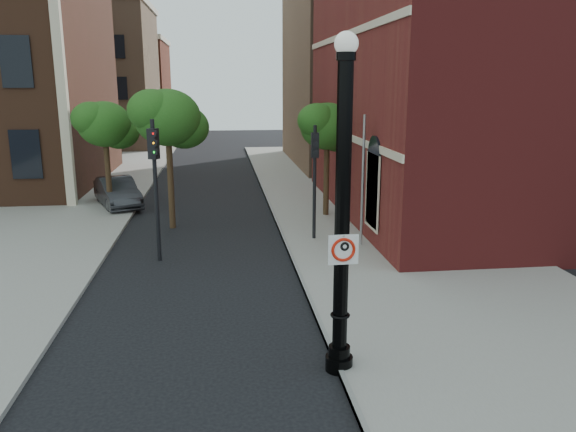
{
  "coord_description": "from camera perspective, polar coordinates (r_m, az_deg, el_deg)",
  "views": [
    {
      "loc": [
        -0.19,
        -9.29,
        5.6
      ],
      "look_at": [
        1.19,
        2.0,
        2.9
      ],
      "focal_mm": 35.0,
      "sensor_mm": 36.0,
      "label": 1
    }
  ],
  "objects": [
    {
      "name": "ground",
      "position": [
        10.85,
        -5.21,
        -17.79
      ],
      "size": [
        120.0,
        120.0,
        0.0
      ],
      "primitive_type": "plane",
      "color": "black",
      "rests_on": "ground"
    },
    {
      "name": "sidewalk_right",
      "position": [
        21.01,
        10.45,
        -2.18
      ],
      "size": [
        8.0,
        60.0,
        0.12
      ],
      "primitive_type": "cube",
      "color": "gray",
      "rests_on": "ground"
    },
    {
      "name": "sidewalk_left",
      "position": [
        29.21,
        -24.37,
        1.21
      ],
      "size": [
        10.0,
        50.0,
        0.12
      ],
      "primitive_type": "cube",
      "color": "gray",
      "rests_on": "ground"
    },
    {
      "name": "curb_edge",
      "position": [
        20.2,
        -0.32,
        -2.55
      ],
      "size": [
        0.1,
        60.0,
        0.14
      ],
      "primitive_type": "cube",
      "color": "gray",
      "rests_on": "ground"
    },
    {
      "name": "bg_building_tan_a",
      "position": [
        54.59,
        -19.98,
        12.99
      ],
      "size": [
        12.0,
        12.0,
        12.0
      ],
      "primitive_type": "cube",
      "color": "#89644A",
      "rests_on": "ground"
    },
    {
      "name": "bg_building_red",
      "position": [
        68.33,
        -17.31,
        12.26
      ],
      "size": [
        12.0,
        12.0,
        10.0
      ],
      "primitive_type": "cube",
      "color": "maroon",
      "rests_on": "ground"
    },
    {
      "name": "bg_building_tan_b",
      "position": [
        42.52,
        15.97,
        14.74
      ],
      "size": [
        22.0,
        14.0,
        14.0
      ],
      "primitive_type": "cube",
      "color": "#89644A",
      "rests_on": "ground"
    },
    {
      "name": "lamppost",
      "position": [
        10.61,
        5.52,
        -0.91
      ],
      "size": [
        0.55,
        0.55,
        6.49
      ],
      "color": "black",
      "rests_on": "ground"
    },
    {
      "name": "no_parking_sign",
      "position": [
        10.57,
        5.65,
        -3.39
      ],
      "size": [
        0.58,
        0.07,
        0.58
      ],
      "rotation": [
        0.0,
        0.0,
        0.03
      ],
      "color": "white",
      "rests_on": "ground"
    },
    {
      "name": "parked_car",
      "position": [
        27.09,
        -16.93,
        2.31
      ],
      "size": [
        2.87,
        4.42,
        1.37
      ],
      "primitive_type": "imported",
      "rotation": [
        0.0,
        0.0,
        0.37
      ],
      "color": "#2B2B30",
      "rests_on": "ground"
    },
    {
      "name": "traffic_signal_left",
      "position": [
        18.03,
        -13.38,
        4.86
      ],
      "size": [
        0.37,
        0.4,
        4.53
      ],
      "rotation": [
        0.0,
        0.0,
        -0.43
      ],
      "color": "black",
      "rests_on": "ground"
    },
    {
      "name": "traffic_signal_right",
      "position": [
        19.86,
        2.74,
        5.28
      ],
      "size": [
        0.27,
        0.35,
        4.18
      ],
      "rotation": [
        0.0,
        0.0,
        -0.05
      ],
      "color": "black",
      "rests_on": "ground"
    },
    {
      "name": "utility_pole",
      "position": [
        19.28,
        7.59,
        3.35
      ],
      "size": [
        0.09,
        0.09,
        4.59
      ],
      "primitive_type": "cylinder",
      "color": "#999999",
      "rests_on": "ground"
    },
    {
      "name": "street_tree_a",
      "position": [
        22.16,
        -12.03,
        9.6
      ],
      "size": [
        3.0,
        2.71,
        5.4
      ],
      "color": "#352315",
      "rests_on": "ground"
    },
    {
      "name": "street_tree_b",
      "position": [
        25.61,
        -18.05,
        8.74
      ],
      "size": [
        2.7,
        2.44,
        4.86
      ],
      "color": "#352315",
      "rests_on": "ground"
    },
    {
      "name": "street_tree_c",
      "position": [
        23.58,
        4.05,
        8.95
      ],
      "size": [
        2.68,
        2.42,
        4.83
      ],
      "color": "#352315",
      "rests_on": "ground"
    }
  ]
}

